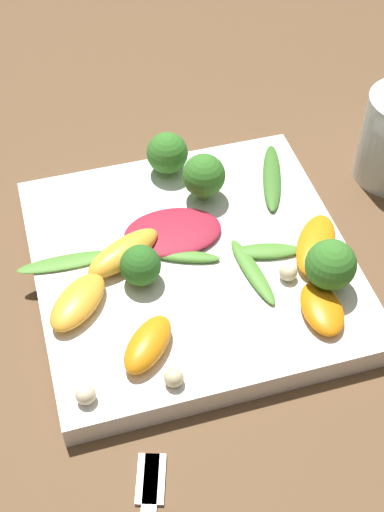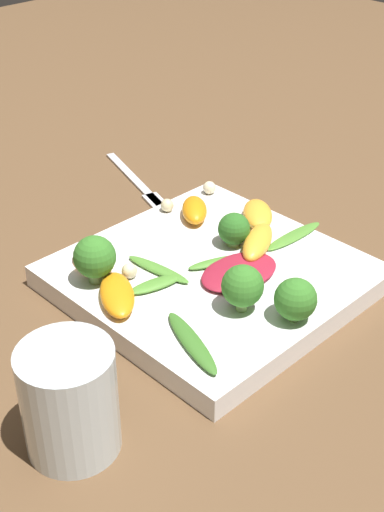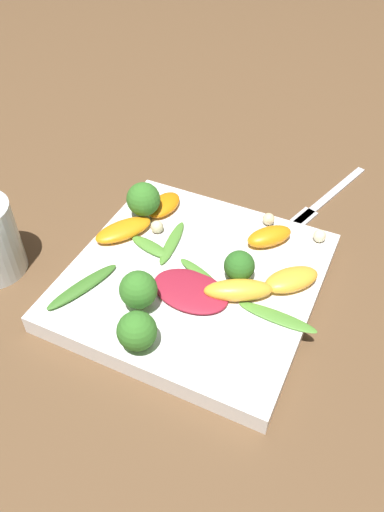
# 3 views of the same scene
# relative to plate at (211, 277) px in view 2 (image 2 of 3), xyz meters

# --- Properties ---
(ground_plane) EXTENTS (2.40, 2.40, 0.00)m
(ground_plane) POSITION_rel_plate_xyz_m (0.00, 0.00, -0.01)
(ground_plane) COLOR brown
(plate) EXTENTS (0.28, 0.28, 0.02)m
(plate) POSITION_rel_plate_xyz_m (0.00, 0.00, 0.00)
(plate) COLOR white
(plate) RESTS_ON ground_plane
(drinking_glass) EXTENTS (0.08, 0.08, 0.10)m
(drinking_glass) POSITION_rel_plate_xyz_m (-0.08, 0.24, 0.04)
(drinking_glass) COLOR silver
(drinking_glass) RESTS_ON ground_plane
(fork) EXTENTS (0.17, 0.07, 0.01)m
(fork) POSITION_rel_plate_xyz_m (0.23, -0.10, -0.01)
(fork) COLOR silver
(fork) RESTS_ON ground_plane
(radicchio_leaf_0) EXTENTS (0.07, 0.09, 0.01)m
(radicchio_leaf_0) POSITION_rel_plate_xyz_m (-0.03, -0.01, 0.02)
(radicchio_leaf_0) COLOR maroon
(radicchio_leaf_0) RESTS_ON plate
(orange_segment_0) EXTENTS (0.06, 0.08, 0.02)m
(orange_segment_0) POSITION_rel_plate_xyz_m (-0.01, -0.06, 0.02)
(orange_segment_0) COLOR #FCAD33
(orange_segment_0) RESTS_ON plate
(orange_segment_1) EXTENTS (0.07, 0.07, 0.02)m
(orange_segment_1) POSITION_rel_plate_xyz_m (0.03, -0.11, 0.02)
(orange_segment_1) COLOR #FCAD33
(orange_segment_1) RESTS_ON plate
(orange_segment_2) EXTENTS (0.08, 0.07, 0.02)m
(orange_segment_2) POSITION_rel_plate_xyz_m (0.02, 0.11, 0.02)
(orange_segment_2) COLOR orange
(orange_segment_2) RESTS_ON plate
(orange_segment_3) EXTENTS (0.06, 0.04, 0.01)m
(orange_segment_3) POSITION_rel_plate_xyz_m (0.09, 0.09, 0.02)
(orange_segment_3) COLOR orange
(orange_segment_3) RESTS_ON plate
(orange_segment_4) EXTENTS (0.06, 0.06, 0.02)m
(orange_segment_4) POSITION_rel_plate_xyz_m (0.09, -0.06, 0.02)
(orange_segment_4) COLOR orange
(orange_segment_4) RESTS_ON plate
(broccoli_floret_0) EXTENTS (0.04, 0.04, 0.04)m
(broccoli_floret_0) POSITION_rel_plate_xyz_m (0.01, -0.05, 0.03)
(broccoli_floret_0) COLOR #7A9E51
(broccoli_floret_0) RESTS_ON plate
(broccoli_floret_1) EXTENTS (0.04, 0.04, 0.05)m
(broccoli_floret_1) POSITION_rel_plate_xyz_m (0.06, 0.10, 0.04)
(broccoli_floret_1) COLOR #7A9E51
(broccoli_floret_1) RESTS_ON plate
(broccoli_floret_2) EXTENTS (0.04, 0.04, 0.04)m
(broccoli_floret_2) POSITION_rel_plate_xyz_m (-0.12, 0.01, 0.04)
(broccoli_floret_2) COLOR #7A9E51
(broccoli_floret_2) RESTS_ON plate
(broccoli_floret_3) EXTENTS (0.04, 0.04, 0.05)m
(broccoli_floret_3) POSITION_rel_plate_xyz_m (-0.07, 0.03, 0.04)
(broccoli_floret_3) COLOR #84AD5B
(broccoli_floret_3) RESTS_ON plate
(arugula_sprig_0) EXTENTS (0.04, 0.06, 0.01)m
(arugula_sprig_0) POSITION_rel_plate_xyz_m (-0.00, -0.01, 0.02)
(arugula_sprig_0) COLOR #518E33
(arugula_sprig_0) RESTS_ON plate
(arugula_sprig_1) EXTENTS (0.02, 0.09, 0.00)m
(arugula_sprig_1) POSITION_rel_plate_xyz_m (-0.02, -0.11, 0.01)
(arugula_sprig_1) COLOR #518E33
(arugula_sprig_1) RESTS_ON plate
(arugula_sprig_2) EXTENTS (0.10, 0.05, 0.01)m
(arugula_sprig_2) POSITION_rel_plate_xyz_m (-0.08, 0.10, 0.02)
(arugula_sprig_2) COLOR #3D7528
(arugula_sprig_2) RESTS_ON plate
(arugula_sprig_3) EXTENTS (0.08, 0.03, 0.01)m
(arugula_sprig_3) POSITION_rel_plate_xyz_m (0.03, 0.05, 0.02)
(arugula_sprig_3) COLOR #518E33
(arugula_sprig_3) RESTS_ON plate
(arugula_sprig_4) EXTENTS (0.03, 0.06, 0.01)m
(arugula_sprig_4) POSITION_rel_plate_xyz_m (0.01, 0.07, 0.02)
(arugula_sprig_4) COLOR #518E33
(arugula_sprig_4) RESTS_ON plate
(macadamia_nut_0) EXTENTS (0.02, 0.02, 0.02)m
(macadamia_nut_0) POSITION_rel_plate_xyz_m (0.05, 0.07, 0.02)
(macadamia_nut_0) COLOR beige
(macadamia_nut_0) RESTS_ON plate
(macadamia_nut_1) EXTENTS (0.02, 0.02, 0.02)m
(macadamia_nut_1) POSITION_rel_plate_xyz_m (0.12, -0.05, 0.02)
(macadamia_nut_1) COLOR beige
(macadamia_nut_1) RESTS_ON plate
(macadamia_nut_2) EXTENTS (0.02, 0.02, 0.02)m
(macadamia_nut_2) POSITION_rel_plate_xyz_m (0.12, -0.12, 0.02)
(macadamia_nut_2) COLOR beige
(macadamia_nut_2) RESTS_ON plate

